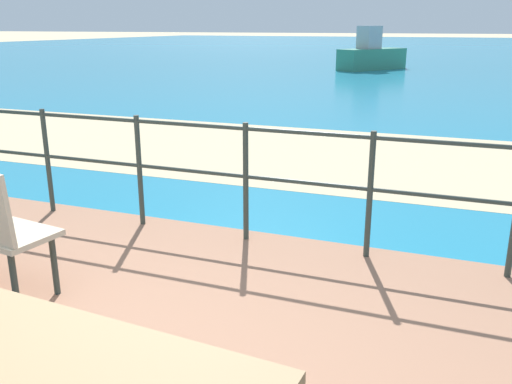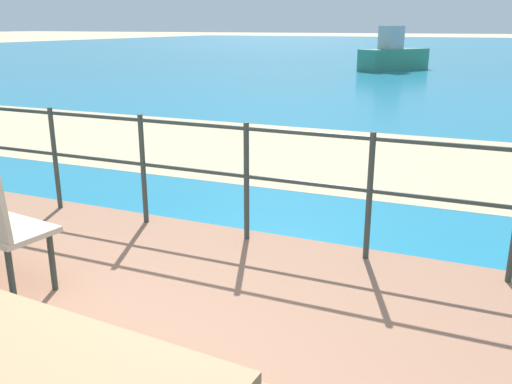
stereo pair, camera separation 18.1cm
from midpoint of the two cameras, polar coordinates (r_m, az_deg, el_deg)
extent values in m
cube|color=teal|center=(41.49, 21.93, 13.43)|extent=(90.00, 90.00, 0.01)
cube|color=tan|center=(7.65, 10.45, 3.62)|extent=(54.05, 4.53, 0.01)
cube|color=#8C704C|center=(2.29, -13.61, -16.33)|extent=(1.64, 0.37, 0.04)
cylinder|color=#2D3833|center=(3.80, -19.19, -6.67)|extent=(0.04, 0.04, 0.43)
cylinder|color=#2D3833|center=(3.64, -22.83, -8.15)|extent=(0.04, 0.04, 0.43)
cylinder|color=#2D3833|center=(5.42, -19.28, 3.25)|extent=(0.04, 0.04, 0.96)
cylinder|color=#2D3833|center=(4.82, -10.61, 2.29)|extent=(0.04, 0.04, 0.96)
cylinder|color=#2D3833|center=(4.36, 0.19, 1.02)|extent=(0.04, 0.04, 0.96)
cylinder|color=#2D3833|center=(4.08, 12.95, -0.53)|extent=(0.04, 0.04, 0.96)
cylinder|color=#2D3833|center=(4.26, 0.20, 6.61)|extent=(5.90, 0.03, 0.03)
cylinder|color=#2D3833|center=(4.34, 0.19, 1.63)|extent=(5.90, 0.03, 0.03)
cube|color=#338466|center=(23.04, 14.36, 13.21)|extent=(2.44, 3.12, 0.82)
cube|color=#A5A8AD|center=(22.83, 14.12, 15.33)|extent=(0.98, 1.01, 0.87)
cone|color=#338466|center=(24.41, 17.25, 13.17)|extent=(0.89, 0.81, 0.74)
camera|label=1|loc=(0.09, -88.78, 0.37)|focal=38.45mm
camera|label=2|loc=(0.09, 91.22, -0.37)|focal=38.45mm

